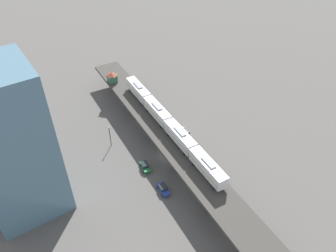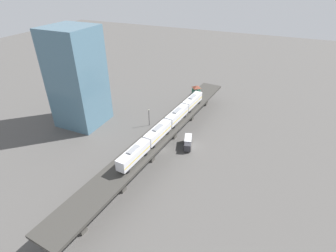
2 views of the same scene
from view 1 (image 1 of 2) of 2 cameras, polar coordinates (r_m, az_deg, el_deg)
ground_plane at (r=92.54m, az=-0.17°, el=-5.10°), size 400.00×400.00×0.00m
elevated_viaduct at (r=88.49m, az=-0.23°, el=-2.17°), size 16.43×92.38×7.15m
subway_train at (r=87.96m, az=0.00°, el=0.53°), size 7.17×49.85×4.45m
signal_hut at (r=111.08m, az=-9.72°, el=8.42°), size 3.49×3.49×3.40m
street_car_blue at (r=82.98m, az=-0.86°, el=-10.87°), size 2.32×4.57×1.89m
street_car_green at (r=88.41m, az=-4.03°, el=-7.00°), size 2.64×4.67×1.89m
delivery_truck at (r=97.74m, az=1.68°, el=-0.89°), size 4.24×7.54×3.20m
street_lamp at (r=94.34m, az=-10.10°, el=-1.46°), size 0.44×0.44×6.94m
office_tower at (r=76.07m, az=-25.67°, el=-3.18°), size 16.00×16.00×36.00m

